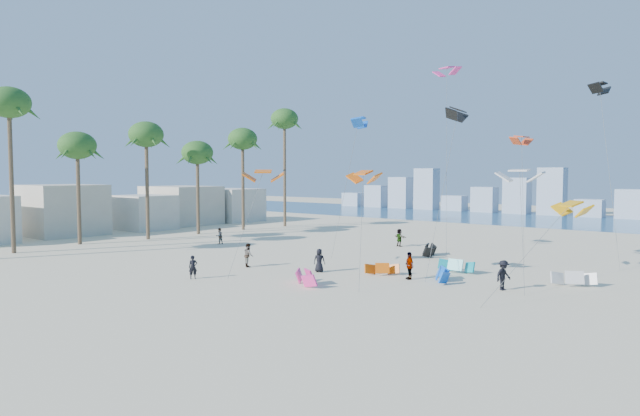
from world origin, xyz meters
The scene contains 10 objects.
ground centered at (0.00, 0.00, 0.00)m, with size 220.00×220.00×0.00m, color beige.
ocean centered at (0.00, 72.00, 0.01)m, with size 220.00×220.00×0.00m, color navy.
kitesurfer_near centered at (0.80, 4.81, 0.82)m, with size 0.60×0.39×1.64m, color black.
kitesurfer_mid centered at (0.07, 10.71, 0.92)m, with size 0.90×0.70×1.85m, color gray.
kitesurfers_far centered at (8.30, 19.11, 0.90)m, with size 42.01×17.27×1.92m.
grounded_kites centered at (12.66, 17.12, 0.46)m, with size 16.85×19.16×1.02m.
flying_kites centered at (13.16, 21.81, 10.85)m, with size 33.22×27.47×18.58m.
palm_row centered at (-21.93, 16.15, 11.86)m, with size 6.61×44.80×16.33m.
beachfront_buildings centered at (-33.69, 20.82, 2.67)m, with size 11.50×43.00×6.00m.
distant_skyline centered at (-1.19, 82.00, 3.09)m, with size 85.00×3.00×8.40m.
Camera 1 is at (31.86, -18.75, 7.32)m, focal length 30.92 mm.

